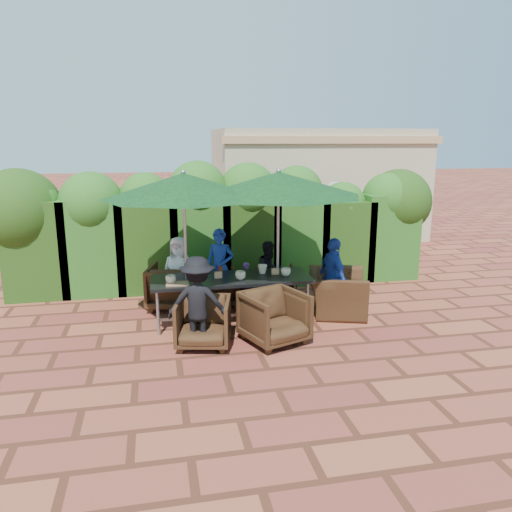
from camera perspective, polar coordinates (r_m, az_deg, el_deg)
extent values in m
plane|color=brown|center=(8.11, -1.32, -7.77)|extent=(80.00, 80.00, 0.00)
cube|color=black|center=(8.00, -2.87, -2.63)|extent=(2.54, 0.90, 0.05)
cube|color=gray|center=(8.18, -2.82, -6.71)|extent=(2.34, 0.05, 0.05)
cylinder|color=gray|center=(7.69, -11.12, -6.44)|extent=(0.05, 0.05, 0.70)
cylinder|color=gray|center=(8.36, -11.18, -4.85)|extent=(0.05, 0.05, 0.70)
cylinder|color=gray|center=(8.04, 5.86, -5.40)|extent=(0.05, 0.05, 0.70)
cylinder|color=gray|center=(8.67, 4.48, -3.97)|extent=(0.05, 0.05, 0.70)
cylinder|color=gray|center=(8.17, -7.77, -7.62)|extent=(0.44, 0.44, 0.03)
cylinder|color=gray|center=(7.84, -8.04, 0.51)|extent=(0.04, 0.04, 2.40)
cone|color=black|center=(7.68, -8.28, 7.96)|extent=(2.49, 2.49, 0.38)
sphere|color=gray|center=(7.67, -8.33, 9.45)|extent=(0.08, 0.08, 0.08)
cylinder|color=gray|center=(8.43, 2.43, -6.85)|extent=(0.44, 0.44, 0.03)
cylinder|color=gray|center=(8.10, 2.51, 1.05)|extent=(0.04, 0.04, 2.40)
cone|color=black|center=(7.95, 2.58, 8.25)|extent=(2.71, 2.71, 0.38)
sphere|color=gray|center=(7.94, 2.60, 9.69)|extent=(0.08, 0.08, 0.08)
imported|color=black|center=(8.88, -9.47, -3.21)|extent=(0.99, 0.95, 0.85)
imported|color=black|center=(8.95, -4.39, -3.42)|extent=(0.70, 0.65, 0.70)
imported|color=black|center=(9.15, 2.26, -2.99)|extent=(0.77, 0.73, 0.71)
imported|color=black|center=(7.21, -6.04, -7.31)|extent=(0.88, 0.84, 0.77)
imported|color=black|center=(7.29, 2.15, -6.74)|extent=(1.04, 1.01, 0.84)
imported|color=black|center=(8.59, 9.27, -3.38)|extent=(1.01, 1.26, 0.95)
imported|color=white|center=(8.83, -8.74, -1.86)|extent=(0.72, 0.57, 1.27)
imported|color=#1C3A99|center=(8.86, -4.14, -1.31)|extent=(0.61, 0.56, 1.38)
imported|color=black|center=(9.04, 1.55, -1.82)|extent=(0.63, 0.51, 1.13)
imported|color=black|center=(7.07, -6.66, -5.35)|extent=(0.91, 0.55, 1.33)
imported|color=#1C3A99|center=(8.42, 8.80, -2.40)|extent=(0.51, 0.83, 1.32)
imported|color=#E85183|center=(9.07, -6.40, -3.12)|extent=(0.32, 0.29, 0.74)
imported|color=#814AA1|center=(9.10, -1.06, -3.01)|extent=(0.27, 0.22, 0.73)
imported|color=green|center=(12.13, 2.91, 3.62)|extent=(1.77, 1.14, 1.79)
imported|color=#E85183|center=(12.70, 7.52, 3.68)|extent=(0.86, 0.60, 1.67)
imported|color=gray|center=(12.76, 8.97, 4.15)|extent=(1.31, 0.88, 1.88)
imported|color=beige|center=(7.74, -9.72, -2.65)|extent=(0.16, 0.16, 0.13)
imported|color=beige|center=(8.06, -6.84, -1.94)|extent=(0.13, 0.13, 0.12)
imported|color=beige|center=(7.85, -1.79, -2.23)|extent=(0.17, 0.17, 0.13)
imported|color=beige|center=(8.19, 0.76, -1.51)|extent=(0.16, 0.16, 0.15)
imported|color=beige|center=(8.08, 3.42, -1.83)|extent=(0.16, 0.16, 0.13)
cylinder|color=#B20C0A|center=(8.05, -4.13, -1.74)|extent=(0.04, 0.04, 0.17)
cylinder|color=#4C230C|center=(8.02, -4.01, -1.78)|extent=(0.04, 0.04, 0.17)
cube|color=#906745|center=(7.69, -8.97, -3.16)|extent=(0.35, 0.25, 0.02)
cube|color=tan|center=(7.96, -4.34, -2.17)|extent=(0.12, 0.06, 0.10)
cube|color=tan|center=(8.16, 2.20, -1.75)|extent=(0.12, 0.06, 0.10)
cube|color=#1B380F|center=(10.19, -23.57, 0.80)|extent=(1.15, 0.95, 1.82)
sphere|color=#1B380F|center=(10.07, -23.99, 5.31)|extent=(0.94, 0.94, 0.94)
cube|color=#1B380F|center=(10.03, -17.98, 1.09)|extent=(1.15, 0.95, 1.83)
sphere|color=#1B380F|center=(9.90, -18.31, 5.71)|extent=(1.20, 1.20, 1.20)
cube|color=#1B380F|center=(9.95, -12.27, 1.57)|extent=(1.15, 0.95, 1.90)
sphere|color=#1B380F|center=(9.82, -12.52, 6.44)|extent=(1.00, 1.00, 1.00)
cube|color=#1B380F|center=(9.98, -6.54, 2.19)|extent=(1.15, 0.95, 2.03)
sphere|color=#1B380F|center=(9.85, -6.68, 7.44)|extent=(1.16, 1.16, 1.16)
cube|color=#1B380F|center=(10.11, -0.89, 2.29)|extent=(1.15, 0.95, 1.99)
sphere|color=#1B380F|center=(9.99, -0.90, 7.32)|extent=(1.17, 1.17, 1.17)
cube|color=#1B380F|center=(10.34, 4.57, 2.42)|extent=(1.15, 0.95, 1.96)
sphere|color=#1B380F|center=(10.22, 4.66, 7.28)|extent=(1.07, 1.07, 1.07)
cube|color=#1B380F|center=(10.69, 9.72, 1.84)|extent=(1.15, 0.95, 1.68)
sphere|color=#1B380F|center=(10.57, 9.87, 5.76)|extent=(0.96, 0.96, 0.96)
cube|color=#1B380F|center=(11.08, 14.56, 2.31)|extent=(1.15, 0.95, 1.79)
sphere|color=#1B380F|center=(10.96, 14.80, 6.40)|extent=(1.07, 1.07, 1.07)
sphere|color=#1B380F|center=(10.25, -25.45, 4.60)|extent=(1.60, 1.60, 1.60)
sphere|color=#1B380F|center=(11.20, 15.93, 5.98)|extent=(1.40, 1.40, 1.40)
cube|color=tan|center=(15.31, 6.98, 8.17)|extent=(6.00, 3.00, 3.20)
cube|color=tan|center=(13.88, 9.06, 12.98)|extent=(6.20, 0.25, 0.20)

